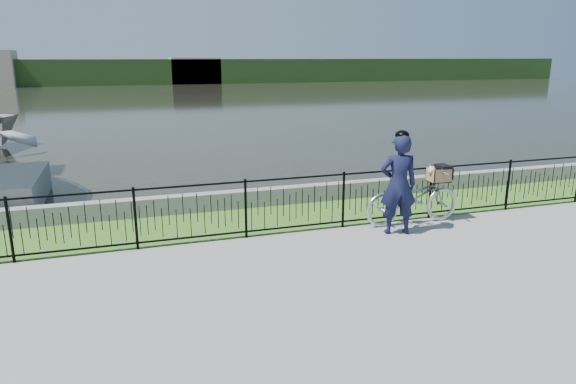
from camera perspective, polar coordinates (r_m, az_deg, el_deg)
name	(u,v)px	position (r m, az deg, el deg)	size (l,w,h in m)	color
ground	(326,262)	(8.73, 4.29, -7.78)	(120.00, 120.00, 0.00)	gray
grass_strip	(281,217)	(11.03, -0.78, -2.82)	(60.00, 2.00, 0.01)	#3F7023
water	(164,102)	(40.71, -13.65, 9.73)	(120.00, 120.00, 0.00)	black
quay_wall	(268,197)	(11.90, -2.20, -0.53)	(60.00, 0.30, 0.40)	gray
fence	(296,204)	(9.96, 0.90, -1.36)	(14.00, 0.06, 1.15)	black
far_treeline	(145,72)	(67.55, -15.63, 12.76)	(120.00, 6.00, 3.00)	#28461B
far_building_right	(195,71)	(66.60, -10.28, 13.13)	(6.00, 3.00, 3.20)	#AEA18C
bicycle_rig	(413,197)	(10.81, 13.73, -0.56)	(2.09, 0.73, 1.21)	silver
cyclist	(398,184)	(10.03, 12.17, 0.90)	(0.80, 0.63, 2.02)	black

